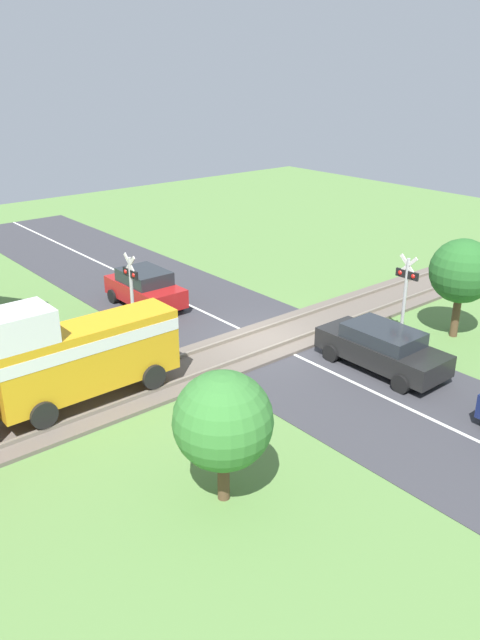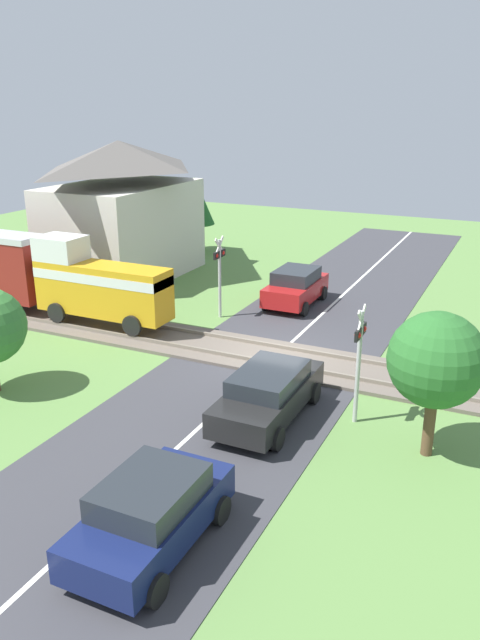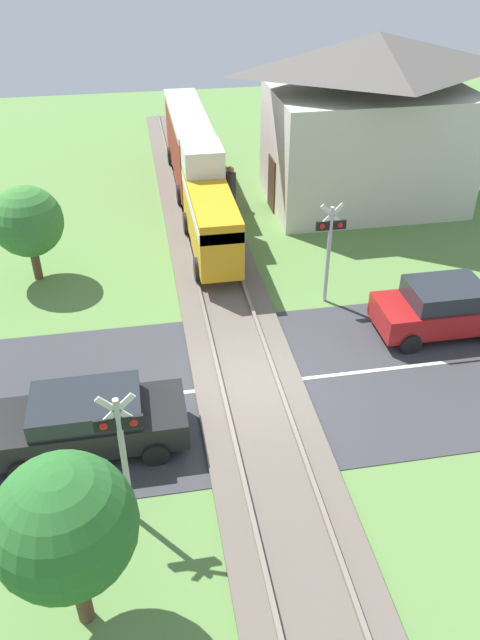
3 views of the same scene
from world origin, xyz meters
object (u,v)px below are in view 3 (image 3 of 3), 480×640
(train, at_px, (197,167))
(car_far_side, at_px, (443,308))
(crossing_signal_west_approach, at_px, (122,443))
(crossing_signal_east_approach, at_px, (330,241))
(pedestrian_by_station, at_px, (231,189))
(car_near_crossing, at_px, (88,420))
(station_building, at_px, (369,125))

(train, distance_m, car_far_side, 11.16)
(car_far_side, xyz_separation_m, crossing_signal_west_approach, (-8.97, -5.06, 1.27))
(crossing_signal_east_approach, height_order, pedestrian_by_station, crossing_signal_east_approach)
(car_near_crossing, relative_size, car_far_side, 1.16)
(station_building, bearing_deg, train, 178.75)
(crossing_signal_east_approach, xyz_separation_m, station_building, (3.62, 7.11, 1.09))
(car_near_crossing, xyz_separation_m, crossing_signal_east_approach, (7.03, 5.06, 1.32))
(crossing_signal_west_approach, relative_size, station_building, 0.40)
(crossing_signal_west_approach, relative_size, crossing_signal_east_approach, 1.00)
(car_far_side, height_order, pedestrian_by_station, pedestrian_by_station)
(crossing_signal_west_approach, bearing_deg, crossing_signal_east_approach, 49.47)
(car_near_crossing, distance_m, station_building, 16.35)
(station_building, height_order, pedestrian_by_station, station_building)
(crossing_signal_west_approach, distance_m, crossing_signal_east_approach, 9.53)
(train, relative_size, station_building, 1.60)
(station_building, bearing_deg, pedestrian_by_station, 175.80)
(car_far_side, bearing_deg, crossing_signal_east_approach, 141.84)
(car_near_crossing, height_order, station_building, station_building)
(crossing_signal_east_approach, xyz_separation_m, pedestrian_by_station, (-1.73, 7.50, -1.30))
(car_far_side, relative_size, crossing_signal_east_approach, 1.16)
(car_near_crossing, distance_m, crossing_signal_east_approach, 8.76)
(train, height_order, car_near_crossing, train)
(car_far_side, relative_size, crossing_signal_west_approach, 1.16)
(car_far_side, bearing_deg, pedestrian_by_station, 114.95)
(train, bearing_deg, station_building, -1.25)
(car_far_side, xyz_separation_m, pedestrian_by_station, (-4.50, 9.68, -0.03))
(car_near_crossing, bearing_deg, station_building, 48.82)
(station_building, xyz_separation_m, pedestrian_by_station, (-5.35, 0.39, -2.38))
(crossing_signal_west_approach, bearing_deg, station_building, 55.64)
(train, bearing_deg, crossing_signal_west_approach, -102.05)
(train, distance_m, crossing_signal_east_approach, 7.89)
(car_far_side, relative_size, station_building, 0.47)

